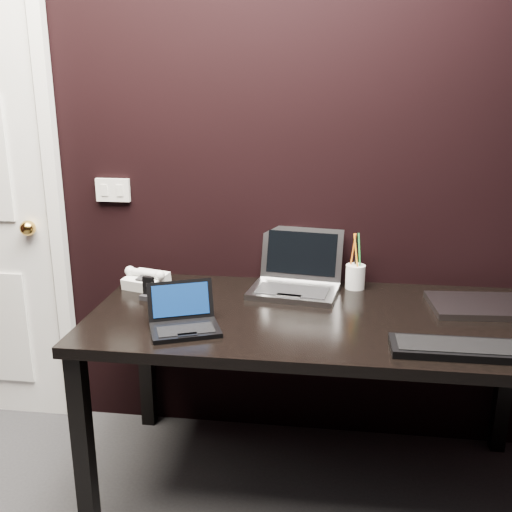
# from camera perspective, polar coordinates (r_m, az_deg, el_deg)

# --- Properties ---
(wall_back) EXTENTS (4.00, 0.00, 4.00)m
(wall_back) POSITION_cam_1_polar(r_m,az_deg,el_deg) (2.41, -0.24, 10.56)
(wall_back) COLOR black
(wall_back) RESTS_ON ground
(wall_switch) EXTENTS (0.15, 0.02, 0.10)m
(wall_switch) POSITION_cam_1_polar(r_m,az_deg,el_deg) (2.58, -14.12, 6.42)
(wall_switch) COLOR silver
(wall_switch) RESTS_ON wall_back
(desk) EXTENTS (1.70, 0.80, 0.74)m
(desk) POSITION_cam_1_polar(r_m,az_deg,el_deg) (2.17, 6.28, -7.74)
(desk) COLOR black
(desk) RESTS_ON ground
(netbook) EXTENTS (0.29, 0.28, 0.15)m
(netbook) POSITION_cam_1_polar(r_m,az_deg,el_deg) (2.00, -7.23, -6.46)
(netbook) COLOR black
(netbook) RESTS_ON desk
(silver_laptop) EXTENTS (0.39, 0.36, 0.24)m
(silver_laptop) POSITION_cam_1_polar(r_m,az_deg,el_deg) (2.36, 4.01, -2.45)
(silver_laptop) COLOR #939398
(silver_laptop) RESTS_ON desk
(ext_keyboard) EXTENTS (0.44, 0.15, 0.03)m
(ext_keyboard) POSITION_cam_1_polar(r_m,az_deg,el_deg) (1.94, 19.77, -8.71)
(ext_keyboard) COLOR black
(ext_keyboard) RESTS_ON desk
(closed_laptop) EXTENTS (0.37, 0.28, 0.02)m
(closed_laptop) POSITION_cam_1_polar(r_m,az_deg,el_deg) (2.33, 21.34, -4.66)
(closed_laptop) COLOR #9F9FA5
(closed_laptop) RESTS_ON desk
(desk_phone) EXTENTS (0.20, 0.18, 0.09)m
(desk_phone) POSITION_cam_1_polar(r_m,az_deg,el_deg) (2.44, -10.94, -2.34)
(desk_phone) COLOR white
(desk_phone) RESTS_ON desk
(mobile_phone) EXTENTS (0.06, 0.05, 0.09)m
(mobile_phone) POSITION_cam_1_polar(r_m,az_deg,el_deg) (2.31, -10.72, -3.43)
(mobile_phone) COLOR black
(mobile_phone) RESTS_ON desk
(pen_cup) EXTENTS (0.10, 0.10, 0.24)m
(pen_cup) POSITION_cam_1_polar(r_m,az_deg,el_deg) (2.42, 9.90, -1.94)
(pen_cup) COLOR silver
(pen_cup) RESTS_ON desk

